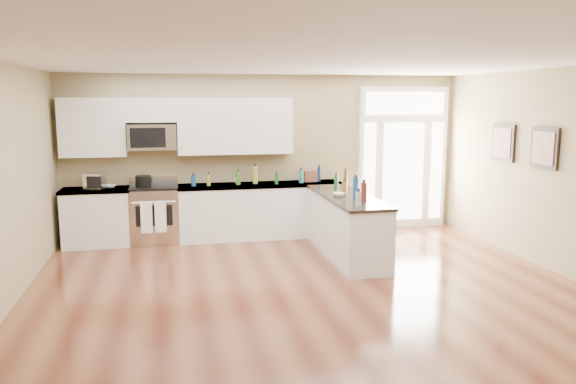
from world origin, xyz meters
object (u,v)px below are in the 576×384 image
(stockpot, at_px, (143,180))
(peninsula_cabinet, at_px, (346,228))
(toaster_oven, at_px, (95,181))
(kitchen_range, at_px, (155,214))

(stockpot, bearing_deg, peninsula_cabinet, -26.10)
(peninsula_cabinet, height_order, toaster_oven, toaster_oven)
(peninsula_cabinet, distance_m, stockpot, 3.44)
(stockpot, relative_size, toaster_oven, 0.85)
(peninsula_cabinet, xyz_separation_m, stockpot, (-3.04, 1.49, 0.61))
(kitchen_range, xyz_separation_m, stockpot, (-0.16, 0.04, 0.57))
(peninsula_cabinet, bearing_deg, toaster_oven, 159.46)
(peninsula_cabinet, height_order, stockpot, stockpot)
(peninsula_cabinet, bearing_deg, stockpot, 153.90)
(toaster_oven, bearing_deg, peninsula_cabinet, -2.40)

